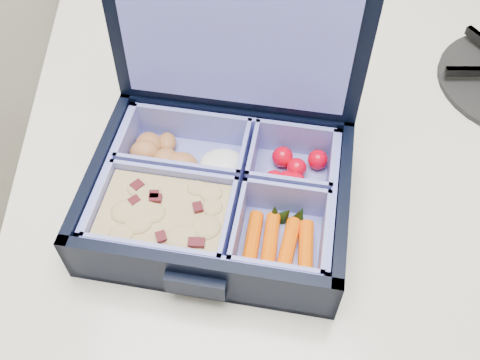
{
  "coord_description": "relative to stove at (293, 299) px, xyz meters",
  "views": [
    {
      "loc": [
        0.51,
        1.25,
        1.38
      ],
      "look_at": [
        0.52,
        1.54,
        1.0
      ],
      "focal_mm": 40.0,
      "sensor_mm": 36.0,
      "label": 1
    }
  ],
  "objects": [
    {
      "name": "stove",
      "position": [
        0.0,
        0.0,
        0.0
      ],
      "size": [
        0.64,
        0.64,
        0.97
      ],
      "primitive_type": null,
      "color": "silver",
      "rests_on": "floor"
    },
    {
      "name": "bento_box",
      "position": [
        -0.12,
        -0.13,
        0.51
      ],
      "size": [
        0.26,
        0.22,
        0.05
      ],
      "primitive_type": null,
      "rotation": [
        0.0,
        0.0,
        -0.23
      ],
      "color": "black",
      "rests_on": "stove"
    },
    {
      "name": "burner_grate_rear",
      "position": [
        -0.13,
        0.15,
        0.49
      ],
      "size": [
        0.18,
        0.18,
        0.02
      ],
      "primitive_type": "cylinder",
      "rotation": [
        0.0,
        0.0,
        -0.17
      ],
      "color": "black",
      "rests_on": "stove"
    },
    {
      "name": "fork",
      "position": [
        -0.07,
        0.02,
        0.49
      ],
      "size": [
        0.09,
        0.19,
        0.01
      ],
      "primitive_type": null,
      "rotation": [
        0.0,
        0.0,
        -0.35
      ],
      "color": "silver",
      "rests_on": "stove"
    }
  ]
}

